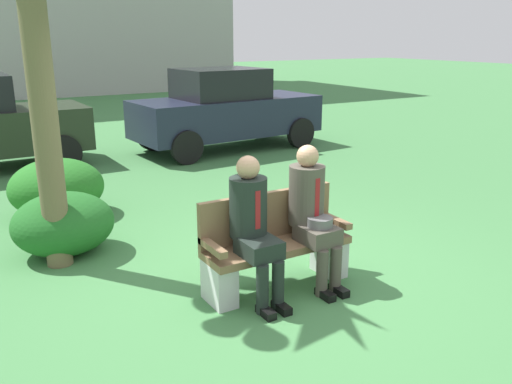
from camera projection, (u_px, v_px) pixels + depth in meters
name	position (u px, v px, depth m)	size (l,w,h in m)	color
ground_plane	(277.00, 275.00, 5.40)	(80.00, 80.00, 0.00)	#407B43
park_bench	(275.00, 246.00, 5.09)	(1.44, 0.44, 0.90)	brown
seated_man_left	(253.00, 222.00, 4.75)	(0.34, 0.72, 1.32)	#1E2823
seated_man_right	(312.00, 209.00, 5.06)	(0.34, 0.72, 1.35)	#4C473D
shrub_near_bench	(63.00, 224.00, 5.87)	(1.09, 1.00, 0.68)	#1F6022
shrub_mid_lawn	(57.00, 188.00, 7.11)	(1.23, 1.13, 0.77)	#256E22
parked_car_far	(226.00, 110.00, 11.17)	(4.00, 1.93, 1.68)	#1E2338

